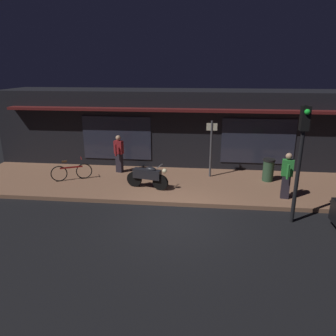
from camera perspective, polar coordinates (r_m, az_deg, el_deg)
ground_plane at (r=10.20m, az=1.52°, el=-9.31°), size 60.00×60.00×0.00m
sidewalk_slab at (r=12.91m, az=2.63°, el=-2.97°), size 18.00×4.00×0.15m
storefront_building at (r=15.72m, az=3.52°, el=7.32°), size 18.00×3.30×3.60m
motorcycle at (r=12.16m, az=-3.64°, el=-1.45°), size 1.68×0.67×0.97m
bicycle_parked at (r=13.66m, az=-16.99°, el=-0.65°), size 1.51×0.75×0.91m
person_photographer at (r=14.09m, az=-8.84°, el=2.69°), size 0.43×0.61×1.67m
person_bystander at (r=11.85m, az=20.63°, el=-1.16°), size 0.41×0.62×1.67m
sign_post at (r=13.34m, az=7.78°, el=4.03°), size 0.44×0.09×2.40m
trash_bin at (r=13.59m, az=17.63°, el=-0.30°), size 0.48×0.48×0.93m
traffic_light_pole at (r=9.99m, az=22.94°, el=3.85°), size 0.24×0.33×3.60m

